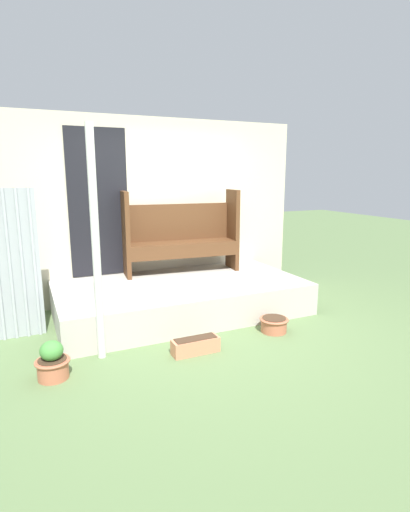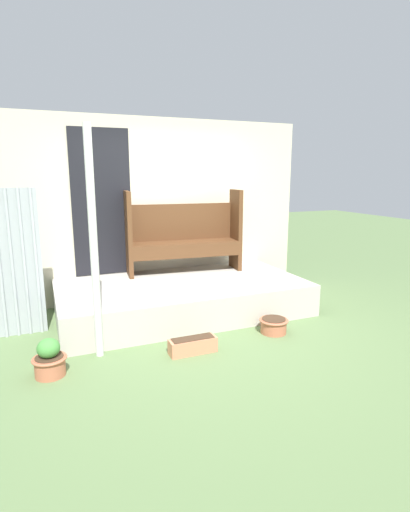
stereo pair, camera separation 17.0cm
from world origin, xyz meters
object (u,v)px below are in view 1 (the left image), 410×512
flower_pot_left (52,362)px  flower_pot_middle (274,324)px  bench (181,233)px  support_post (96,246)px

flower_pot_left → flower_pot_middle: (2.44, 0.08, -0.06)m
bench → support_post: bearing=-129.0°
support_post → flower_pot_middle: size_ratio=6.72×
bench → flower_pot_middle: size_ratio=4.91×
flower_pot_left → bench: bearing=41.7°
flower_pot_middle → flower_pot_left: bearing=-178.2°
flower_pot_middle → support_post: bearing=174.9°
support_post → flower_pot_middle: support_post is taller
bench → flower_pot_middle: (0.52, -1.63, -0.89)m
flower_pot_left → support_post: bearing=27.8°
flower_pot_left → flower_pot_middle: flower_pot_left is taller
bench → flower_pot_left: 2.70m
support_post → bench: 2.05m
flower_pot_left → flower_pot_middle: size_ratio=1.06×
flower_pot_left → flower_pot_middle: bearing=1.8°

